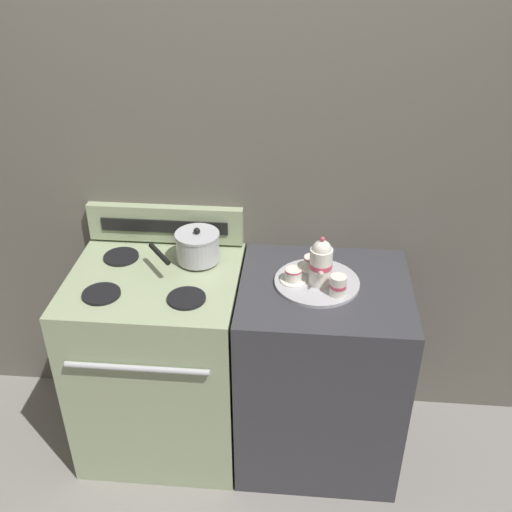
{
  "coord_description": "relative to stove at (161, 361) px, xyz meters",
  "views": [
    {
      "loc": [
        0.25,
        -2.02,
        2.28
      ],
      "look_at": [
        0.07,
        0.08,
        0.99
      ],
      "focal_mm": 42.0,
      "sensor_mm": 36.0,
      "label": 1
    }
  ],
  "objects": [
    {
      "name": "ground_plane",
      "position": [
        0.36,
        0.0,
        -0.46
      ],
      "size": [
        6.0,
        6.0,
        0.0
      ],
      "primitive_type": "plane",
      "color": "gray"
    },
    {
      "name": "wall_back",
      "position": [
        0.36,
        0.34,
        0.64
      ],
      "size": [
        6.0,
        0.05,
        2.2
      ],
      "color": "#666056",
      "rests_on": "ground"
    },
    {
      "name": "stove",
      "position": [
        0.0,
        0.0,
        0.0
      ],
      "size": [
        0.71,
        0.66,
        0.92
      ],
      "color": "#9EAD84",
      "rests_on": "ground"
    },
    {
      "name": "control_panel",
      "position": [
        0.0,
        0.29,
        0.55
      ],
      "size": [
        0.7,
        0.05,
        0.17
      ],
      "color": "#9EAD84",
      "rests_on": "stove"
    },
    {
      "name": "side_counter",
      "position": [
        0.72,
        0.0,
        -0.0
      ],
      "size": [
        0.7,
        0.63,
        0.91
      ],
      "color": "#38383D",
      "rests_on": "ground"
    },
    {
      "name": "saucepan",
      "position": [
        0.17,
        0.14,
        0.53
      ],
      "size": [
        0.3,
        0.28,
        0.15
      ],
      "color": "#B7B7BC",
      "rests_on": "stove"
    },
    {
      "name": "serving_tray",
      "position": [
        0.68,
        0.02,
        0.46
      ],
      "size": [
        0.35,
        0.35,
        0.01
      ],
      "color": "#B2B2B7",
      "rests_on": "side_counter"
    },
    {
      "name": "teapot",
      "position": [
        0.69,
        -0.0,
        0.57
      ],
      "size": [
        0.09,
        0.15,
        0.21
      ],
      "color": "white",
      "rests_on": "serving_tray"
    },
    {
      "name": "teacup_left",
      "position": [
        0.66,
        0.11,
        0.5
      ],
      "size": [
        0.11,
        0.11,
        0.06
      ],
      "color": "white",
      "rests_on": "serving_tray"
    },
    {
      "name": "teacup_right",
      "position": [
        0.58,
        0.01,
        0.5
      ],
      "size": [
        0.11,
        0.11,
        0.06
      ],
      "color": "white",
      "rests_on": "serving_tray"
    },
    {
      "name": "creamer_jug",
      "position": [
        0.76,
        -0.07,
        0.51
      ],
      "size": [
        0.07,
        0.07,
        0.08
      ],
      "color": "white",
      "rests_on": "serving_tray"
    }
  ]
}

